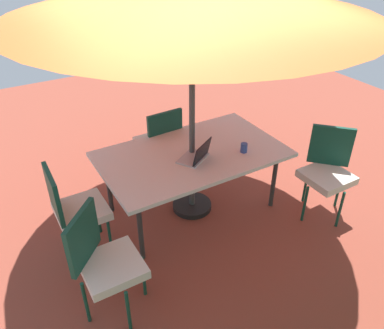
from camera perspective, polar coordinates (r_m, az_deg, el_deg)
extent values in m
cube|color=brown|center=(4.49, 0.00, -6.43)|extent=(10.00, 10.00, 0.02)
cube|color=silver|center=(4.07, 0.00, 1.50)|extent=(1.91, 1.14, 0.04)
cylinder|color=#333333|center=(4.94, 5.59, 2.49)|extent=(0.05, 0.05, 0.69)
cylinder|color=#333333|center=(4.33, -12.14, -3.00)|extent=(0.05, 0.05, 0.69)
cylinder|color=#333333|center=(4.40, 11.93, -2.31)|extent=(0.05, 0.05, 0.69)
cylinder|color=#333333|center=(3.70, -7.59, -9.63)|extent=(0.05, 0.05, 0.69)
cylinder|color=#4C4C4C|center=(3.84, 0.00, 7.74)|extent=(0.06, 0.06, 2.40)
cylinder|color=black|center=(4.46, 0.00, -6.03)|extent=(0.44, 0.44, 0.06)
cube|color=silver|center=(3.81, -15.89, -6.52)|extent=(0.46, 0.46, 0.08)
cube|color=#144738|center=(3.63, -19.67, -4.19)|extent=(0.05, 0.44, 0.45)
cylinder|color=#144738|center=(3.87, -11.98, -10.31)|extent=(0.03, 0.03, 0.45)
cylinder|color=#144738|center=(4.14, -13.64, -7.27)|extent=(0.03, 0.03, 0.45)
cylinder|color=#144738|center=(3.82, -17.16, -11.89)|extent=(0.03, 0.03, 0.45)
cylinder|color=#144738|center=(4.09, -18.45, -8.70)|extent=(0.03, 0.03, 0.45)
cube|color=silver|center=(3.22, -11.64, -14.48)|extent=(0.46, 0.46, 0.08)
cube|color=#144738|center=(3.12, -15.76, -10.28)|extent=(0.33, 0.34, 0.45)
cylinder|color=#144738|center=(3.27, -9.33, -20.55)|extent=(0.03, 0.03, 0.45)
cylinder|color=#144738|center=(3.47, -7.11, -16.00)|extent=(0.03, 0.03, 0.45)
cylinder|color=#144738|center=(3.38, -15.33, -18.99)|extent=(0.03, 0.03, 0.45)
cylinder|color=#144738|center=(3.58, -12.72, -14.74)|extent=(0.03, 0.03, 0.45)
cube|color=silver|center=(4.35, 19.17, -1.73)|extent=(0.46, 0.46, 0.08)
cube|color=#144738|center=(4.40, 19.73, 2.62)|extent=(0.33, 0.34, 0.45)
cylinder|color=#144738|center=(4.34, 16.24, -5.59)|extent=(0.03, 0.03, 0.45)
cylinder|color=#144738|center=(4.38, 20.93, -6.21)|extent=(0.03, 0.03, 0.45)
cylinder|color=#144738|center=(4.63, 16.35, -2.91)|extent=(0.03, 0.03, 0.45)
cylinder|color=#144738|center=(4.67, 20.73, -3.51)|extent=(0.03, 0.03, 0.45)
cube|color=silver|center=(4.75, -5.09, 3.16)|extent=(0.46, 0.46, 0.08)
cube|color=#144738|center=(4.46, -3.95, 5.02)|extent=(0.44, 0.06, 0.45)
cylinder|color=#144738|center=(5.09, -4.15, 1.95)|extent=(0.03, 0.03, 0.45)
cylinder|color=#144738|center=(4.96, -7.77, 0.77)|extent=(0.03, 0.03, 0.45)
cylinder|color=#144738|center=(4.83, -2.04, 0.12)|extent=(0.03, 0.03, 0.45)
cylinder|color=#144738|center=(4.68, -5.80, -1.17)|extent=(0.03, 0.03, 0.45)
cube|color=#B7B7BC|center=(3.95, 0.09, 0.95)|extent=(0.39, 0.35, 0.02)
cube|color=black|center=(3.85, 1.53, 1.91)|extent=(0.30, 0.21, 0.20)
cylinder|color=#334C99|center=(4.08, 7.64, 2.45)|extent=(0.07, 0.07, 0.10)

